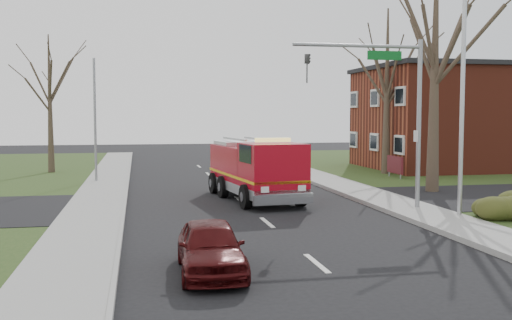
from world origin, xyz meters
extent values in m
plane|color=black|center=(0.00, 0.00, 0.00)|extent=(120.00, 120.00, 0.00)
cube|color=gray|center=(6.20, 0.00, 0.07)|extent=(2.40, 80.00, 0.15)
cube|color=gray|center=(-6.20, 0.00, 0.07)|extent=(2.40, 80.00, 0.15)
cube|color=maroon|center=(19.00, 18.00, 3.50)|extent=(15.00, 10.00, 7.00)
cube|color=black|center=(19.00, 18.00, 7.10)|extent=(15.40, 10.40, 0.30)
cube|color=silver|center=(11.45, 18.00, 2.00)|extent=(0.12, 1.40, 1.20)
cube|color=#52131A|center=(10.50, 12.50, 0.90)|extent=(0.12, 2.00, 1.00)
cylinder|color=gray|center=(10.50, 11.70, 0.45)|extent=(0.08, 0.08, 0.90)
cylinder|color=gray|center=(10.50, 13.30, 0.45)|extent=(0.08, 0.08, 0.90)
ellipsoid|color=#2A3312|center=(9.00, -1.00, 0.58)|extent=(2.80, 2.00, 0.90)
cone|color=#31281D|center=(9.50, 6.00, 6.00)|extent=(0.64, 0.64, 12.00)
cone|color=#31281D|center=(11.00, 15.00, 5.25)|extent=(0.56, 0.56, 10.50)
cone|color=#31281D|center=(-10.00, 20.00, 4.50)|extent=(0.44, 0.44, 9.00)
cylinder|color=gray|center=(6.50, 1.50, 3.40)|extent=(0.18, 0.18, 6.80)
cylinder|color=gray|center=(3.90, 1.50, 6.50)|extent=(5.20, 0.14, 0.14)
cube|color=#0C591E|center=(5.00, 1.50, 6.15)|extent=(1.40, 0.06, 0.35)
imported|color=black|center=(1.90, 1.50, 6.15)|extent=(0.22, 0.18, 1.10)
cylinder|color=#B7BABF|center=(7.20, -0.50, 4.20)|extent=(0.16, 0.16, 8.40)
cylinder|color=gray|center=(-6.80, 14.00, 3.50)|extent=(0.14, 0.14, 7.00)
cube|color=#9B0716|center=(0.57, 6.96, 1.43)|extent=(2.96, 5.05, 1.93)
cube|color=#9B0716|center=(1.00, 3.49, 1.57)|extent=(2.67, 2.67, 2.21)
cube|color=#B7BABF|center=(0.70, 5.86, 0.64)|extent=(3.28, 7.42, 0.41)
cube|color=#E5B20C|center=(0.70, 5.86, 1.15)|extent=(3.29, 7.42, 0.11)
cube|color=black|center=(1.12, 2.48, 2.26)|extent=(2.09, 0.35, 0.78)
cube|color=#E5D866|center=(1.00, 3.49, 2.81)|extent=(1.50, 0.50, 0.17)
cylinder|color=black|center=(-0.18, 3.25, 0.51)|extent=(0.44, 1.04, 1.01)
cylinder|color=black|center=(2.19, 3.54, 0.51)|extent=(0.44, 1.04, 1.01)
cylinder|color=black|center=(-0.83, 8.46, 0.51)|extent=(0.44, 1.04, 1.01)
cylinder|color=black|center=(1.55, 8.75, 0.51)|extent=(0.44, 1.04, 1.01)
imported|color=#3E0A0A|center=(-2.80, -6.42, 0.65)|extent=(1.65, 3.86, 1.30)
camera|label=1|loc=(-4.50, -20.59, 3.82)|focal=42.00mm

